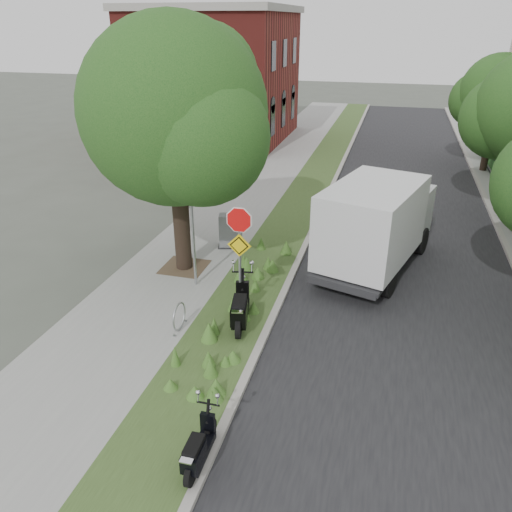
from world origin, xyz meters
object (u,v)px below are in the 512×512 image
at_px(scooter_near, 240,312).
at_px(box_truck, 377,221).
at_px(utility_cabinet, 231,231).
at_px(scooter_far, 197,453).
at_px(sign_assembly, 239,240).

distance_m(scooter_near, box_truck, 5.74).
bearing_deg(box_truck, scooter_near, -123.90).
xyz_separation_m(scooter_near, utility_cabinet, (-1.85, 4.90, 0.12)).
bearing_deg(scooter_far, utility_cabinet, 104.49).
distance_m(sign_assembly, utility_cabinet, 4.82).
xyz_separation_m(scooter_far, box_truck, (2.54, 9.24, 1.20)).
bearing_deg(utility_cabinet, scooter_far, -75.51).
distance_m(box_truck, utility_cabinet, 5.09).
bearing_deg(scooter_near, sign_assembly, 106.57).
relative_size(scooter_far, box_truck, 0.25).
bearing_deg(box_truck, utility_cabinet, 177.34).
height_order(sign_assembly, utility_cabinet, sign_assembly).
bearing_deg(scooter_near, utility_cabinet, 110.65).
distance_m(sign_assembly, scooter_near, 1.89).
xyz_separation_m(scooter_far, utility_cabinet, (-2.45, 9.47, 0.22)).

